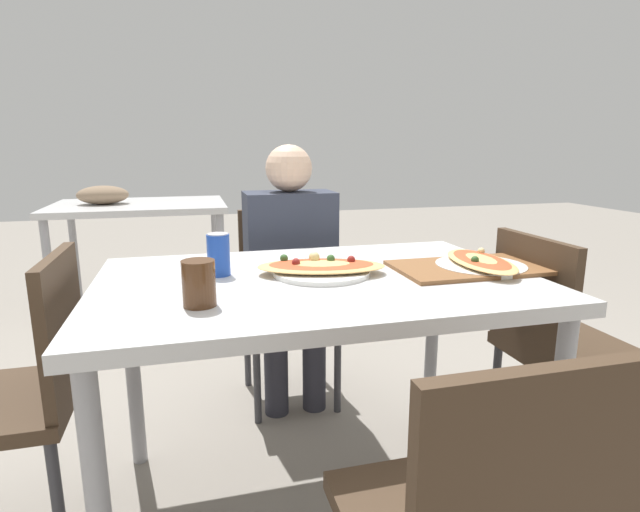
% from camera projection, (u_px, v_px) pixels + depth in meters
% --- Properties ---
extents(ground_plane, '(14.00, 14.00, 0.00)m').
position_uv_depth(ground_plane, '(318.00, 498.00, 1.61)').
color(ground_plane, gray).
extents(dining_table, '(1.25, 0.83, 0.74)m').
position_uv_depth(dining_table, '(318.00, 301.00, 1.47)').
color(dining_table, silver).
rests_on(dining_table, ground_plane).
extents(chair_far_seated, '(0.40, 0.40, 0.83)m').
position_uv_depth(chair_far_seated, '(286.00, 292.00, 2.22)').
color(chair_far_seated, '#3F2D1E').
rests_on(chair_far_seated, ground_plane).
extents(chair_side_left, '(0.40, 0.40, 0.83)m').
position_uv_depth(chair_side_left, '(20.00, 386.00, 1.35)').
color(chair_side_left, '#3F2D1E').
rests_on(chair_side_left, ground_plane).
extents(chair_side_right, '(0.40, 0.40, 0.83)m').
position_uv_depth(chair_side_right, '(558.00, 340.00, 1.67)').
color(chair_side_right, '#3F2D1E').
rests_on(chair_side_right, ground_plane).
extents(person_seated, '(0.37, 0.24, 1.12)m').
position_uv_depth(person_seated, '(291.00, 259.00, 2.08)').
color(person_seated, '#2D2D38').
rests_on(person_seated, ground_plane).
extents(pizza_main, '(0.41, 0.29, 0.06)m').
position_uv_depth(pizza_main, '(321.00, 268.00, 1.48)').
color(pizza_main, white).
rests_on(pizza_main, dining_table).
extents(soda_can, '(0.07, 0.07, 0.12)m').
position_uv_depth(soda_can, '(219.00, 255.00, 1.46)').
color(soda_can, '#1E47B2').
rests_on(soda_can, dining_table).
extents(drink_glass, '(0.08, 0.08, 0.11)m').
position_uv_depth(drink_glass, '(199.00, 283.00, 1.18)').
color(drink_glass, '#4C2D19').
rests_on(drink_glass, dining_table).
extents(serving_tray, '(0.45, 0.27, 0.01)m').
position_uv_depth(serving_tray, '(467.00, 268.00, 1.54)').
color(serving_tray, brown).
rests_on(serving_tray, dining_table).
extents(pizza_second, '(0.27, 0.37, 0.05)m').
position_uv_depth(pizza_second, '(481.00, 263.00, 1.55)').
color(pizza_second, white).
rests_on(pizza_second, dining_table).
extents(background_table, '(1.10, 0.80, 0.86)m').
position_uv_depth(background_table, '(134.00, 212.00, 3.31)').
color(background_table, silver).
rests_on(background_table, ground_plane).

